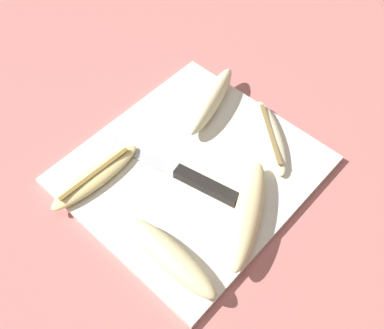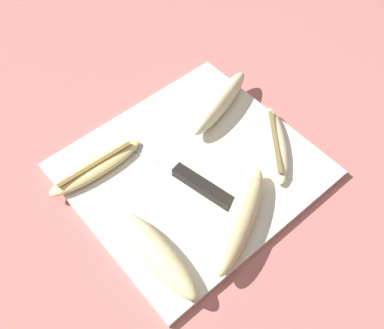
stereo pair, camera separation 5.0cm
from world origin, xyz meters
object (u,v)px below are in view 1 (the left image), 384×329
Objects in this scene: banana_golden_short at (95,177)px; banana_pale_long at (211,100)px; knife at (194,180)px; banana_ripe_center at (248,214)px; banana_bright_far at (270,136)px; banana_soft_right at (172,257)px.

banana_pale_long reaches higher than banana_golden_short.
banana_ripe_center is at bearing -98.89° from knife.
banana_pale_long reaches higher than banana_bright_far.
banana_ripe_center reaches higher than banana_soft_right.
banana_ripe_center reaches higher than knife.
banana_golden_short is 1.02× the size of banana_soft_right.
banana_soft_right is at bearing -162.77° from knife.
knife is 0.14m from banana_soft_right.
banana_pale_long is (0.14, 0.09, 0.01)m from knife.
banana_golden_short is (-0.11, 0.23, -0.01)m from banana_ripe_center.
knife is 1.41× the size of banana_golden_short.
banana_ripe_center reaches higher than banana_golden_short.
banana_ripe_center is 1.10× the size of banana_golden_short.
banana_golden_short is 0.98× the size of banana_pale_long.
banana_soft_right is at bearing -149.44° from banana_pale_long.
banana_golden_short is 0.25m from banana_pale_long.
banana_golden_short is at bearing 118.89° from knife.
knife is 1.39× the size of banana_pale_long.
banana_pale_long is at bearing -7.91° from banana_golden_short.
banana_pale_long reaches higher than banana_soft_right.
banana_golden_short reaches higher than knife.
banana_ripe_center is 0.14m from banana_soft_right.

